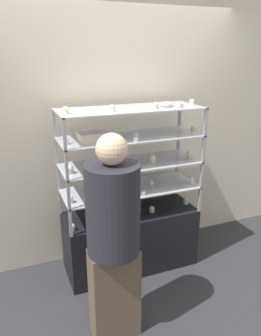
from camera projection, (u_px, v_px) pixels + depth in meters
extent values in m
plane|color=#2D2D33|center=(131.00, 264.00, 3.39)|extent=(20.00, 20.00, 0.00)
cube|color=beige|center=(116.00, 134.00, 3.30)|extent=(8.00, 0.05, 2.60)
cube|color=black|center=(131.00, 239.00, 3.29)|extent=(1.29, 0.49, 0.60)
cube|color=#99999E|center=(60.00, 201.00, 3.13)|extent=(0.02, 0.02, 0.25)
cube|color=#99999E|center=(176.00, 183.00, 3.57)|extent=(0.02, 0.02, 0.25)
cube|color=#99999E|center=(71.00, 223.00, 2.72)|extent=(0.02, 0.02, 0.25)
cube|color=#99999E|center=(200.00, 199.00, 3.17)|extent=(0.02, 0.02, 0.25)
cube|color=#B7BCC6|center=(131.00, 189.00, 3.11)|extent=(1.29, 0.49, 0.01)
cube|color=#99999E|center=(58.00, 176.00, 3.04)|extent=(0.02, 0.02, 0.25)
cube|color=#99999E|center=(177.00, 161.00, 3.49)|extent=(0.02, 0.02, 0.25)
cube|color=#99999E|center=(69.00, 195.00, 2.64)|extent=(0.02, 0.02, 0.25)
cube|color=#99999E|center=(202.00, 175.00, 3.08)|extent=(0.02, 0.02, 0.25)
cube|color=#B7BCC6|center=(131.00, 163.00, 3.02)|extent=(1.29, 0.49, 0.01)
cube|color=#99999E|center=(56.00, 150.00, 2.96)|extent=(0.02, 0.02, 0.25)
cube|color=#99999E|center=(178.00, 138.00, 3.40)|extent=(0.02, 0.02, 0.25)
cube|color=#99999E|center=(67.00, 166.00, 2.56)|extent=(0.02, 0.02, 0.25)
cube|color=#99999E|center=(204.00, 149.00, 3.00)|extent=(0.02, 0.02, 0.25)
cube|color=#B7BCC6|center=(131.00, 137.00, 2.94)|extent=(1.29, 0.49, 0.01)
cube|color=#99999E|center=(54.00, 123.00, 2.88)|extent=(0.02, 0.02, 0.25)
cube|color=#99999E|center=(180.00, 114.00, 3.32)|extent=(0.02, 0.02, 0.25)
cube|color=#99999E|center=(64.00, 134.00, 2.47)|extent=(0.02, 0.02, 0.25)
cube|color=#99999E|center=(206.00, 122.00, 2.92)|extent=(0.02, 0.02, 0.25)
cube|color=#B7BCC6|center=(131.00, 109.00, 2.86)|extent=(1.29, 0.49, 0.01)
cylinder|color=beige|center=(131.00, 208.00, 3.15)|extent=(0.17, 0.17, 0.10)
cylinder|color=#E5996B|center=(131.00, 203.00, 3.13)|extent=(0.18, 0.18, 0.02)
cube|color=beige|center=(93.00, 137.00, 2.77)|extent=(0.25, 0.16, 0.06)
cube|color=silver|center=(93.00, 133.00, 2.76)|extent=(0.26, 0.16, 0.01)
cylinder|color=#CCB28C|center=(72.00, 229.00, 2.86)|extent=(0.05, 0.05, 0.02)
sphere|color=white|center=(72.00, 226.00, 2.85)|extent=(0.05, 0.05, 0.05)
cylinder|color=#CCB28C|center=(113.00, 219.00, 3.03)|extent=(0.05, 0.05, 0.02)
sphere|color=#8C5B42|center=(113.00, 216.00, 3.03)|extent=(0.05, 0.05, 0.05)
cylinder|color=#CCB28C|center=(152.00, 211.00, 3.18)|extent=(0.05, 0.05, 0.02)
sphere|color=silver|center=(152.00, 209.00, 3.17)|extent=(0.05, 0.05, 0.05)
cylinder|color=white|center=(186.00, 203.00, 3.36)|extent=(0.05, 0.05, 0.02)
sphere|color=silver|center=(186.00, 201.00, 3.35)|extent=(0.05, 0.05, 0.05)
cube|color=white|center=(120.00, 224.00, 2.92)|extent=(0.04, 0.00, 0.04)
cylinder|color=white|center=(71.00, 201.00, 2.79)|extent=(0.05, 0.05, 0.03)
sphere|color=silver|center=(70.00, 198.00, 2.79)|extent=(0.05, 0.05, 0.05)
cylinder|color=#CCB28C|center=(113.00, 193.00, 2.95)|extent=(0.05, 0.05, 0.03)
sphere|color=silver|center=(113.00, 191.00, 2.94)|extent=(0.05, 0.05, 0.05)
cylinder|color=#CCB28C|center=(151.00, 185.00, 3.14)|extent=(0.05, 0.05, 0.03)
sphere|color=silver|center=(151.00, 182.00, 3.13)|extent=(0.05, 0.05, 0.05)
cylinder|color=white|center=(191.00, 182.00, 3.21)|extent=(0.05, 0.05, 0.03)
sphere|color=white|center=(192.00, 179.00, 3.20)|extent=(0.05, 0.05, 0.05)
cube|color=white|center=(143.00, 194.00, 2.91)|extent=(0.04, 0.00, 0.04)
cylinder|color=#CCB28C|center=(70.00, 172.00, 2.75)|extent=(0.06, 0.06, 0.03)
sphere|color=white|center=(70.00, 168.00, 2.74)|extent=(0.06, 0.06, 0.06)
cylinder|color=white|center=(113.00, 168.00, 2.84)|extent=(0.06, 0.06, 0.03)
sphere|color=silver|center=(113.00, 165.00, 2.83)|extent=(0.06, 0.06, 0.06)
cylinder|color=beige|center=(153.00, 161.00, 3.02)|extent=(0.06, 0.06, 0.03)
sphere|color=#F4EAB2|center=(153.00, 158.00, 3.01)|extent=(0.06, 0.06, 0.06)
cylinder|color=#CCB28C|center=(189.00, 157.00, 3.14)|extent=(0.06, 0.06, 0.03)
sphere|color=white|center=(189.00, 154.00, 3.13)|extent=(0.06, 0.06, 0.06)
cube|color=white|center=(120.00, 171.00, 2.75)|extent=(0.04, 0.00, 0.04)
cylinder|color=white|center=(66.00, 143.00, 2.67)|extent=(0.05, 0.05, 0.02)
sphere|color=silver|center=(66.00, 140.00, 2.66)|extent=(0.05, 0.05, 0.05)
cylinder|color=beige|center=(136.00, 138.00, 2.84)|extent=(0.05, 0.05, 0.02)
sphere|color=silver|center=(136.00, 135.00, 2.83)|extent=(0.05, 0.05, 0.05)
cylinder|color=white|center=(193.00, 132.00, 3.05)|extent=(0.05, 0.05, 0.02)
sphere|color=#E5996B|center=(193.00, 129.00, 3.04)|extent=(0.05, 0.05, 0.05)
cube|color=white|center=(136.00, 140.00, 2.72)|extent=(0.04, 0.00, 0.04)
cylinder|color=beige|center=(66.00, 112.00, 2.58)|extent=(0.04, 0.04, 0.02)
sphere|color=#F4EAB2|center=(66.00, 109.00, 2.57)|extent=(0.05, 0.05, 0.05)
cylinder|color=white|center=(112.00, 110.00, 2.67)|extent=(0.04, 0.04, 0.02)
sphere|color=silver|center=(112.00, 108.00, 2.66)|extent=(0.05, 0.05, 0.05)
cylinder|color=#CCB28C|center=(156.00, 107.00, 2.82)|extent=(0.04, 0.04, 0.02)
sphere|color=silver|center=(156.00, 105.00, 2.81)|extent=(0.05, 0.05, 0.05)
cylinder|color=white|center=(192.00, 104.00, 3.00)|extent=(0.04, 0.04, 0.02)
sphere|color=silver|center=(192.00, 101.00, 2.99)|extent=(0.05, 0.05, 0.05)
cube|color=white|center=(182.00, 107.00, 2.78)|extent=(0.04, 0.00, 0.04)
torus|color=#EFB2BC|center=(166.00, 104.00, 2.94)|extent=(0.12, 0.12, 0.04)
cube|color=brown|center=(114.00, 293.00, 2.45)|extent=(0.35, 0.20, 0.74)
cylinder|color=#26262D|center=(113.00, 210.00, 2.22)|extent=(0.37, 0.37, 0.64)
sphere|color=beige|center=(112.00, 149.00, 2.08)|extent=(0.21, 0.21, 0.21)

